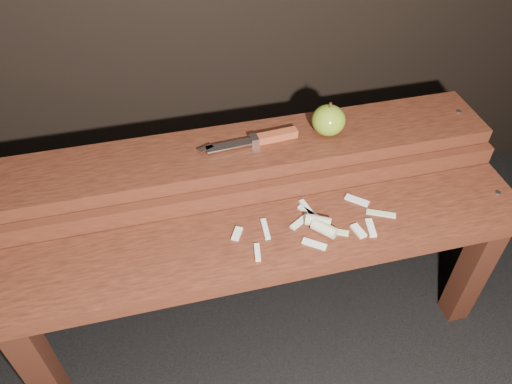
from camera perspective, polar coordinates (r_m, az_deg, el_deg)
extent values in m
plane|color=black|center=(1.45, 0.59, -14.47)|extent=(60.00, 60.00, 0.00)
cube|color=#38180E|center=(1.27, -23.64, -17.62)|extent=(0.06, 0.06, 0.38)
cube|color=#38180E|center=(1.43, 23.48, -8.23)|extent=(0.06, 0.06, 0.38)
cube|color=#4A1F11|center=(1.10, 1.38, -5.78)|extent=(1.20, 0.20, 0.04)
cylinder|color=slate|center=(1.30, 25.94, -0.08)|extent=(0.01, 0.01, 0.00)
cube|color=#38180E|center=(1.41, -23.37, -6.20)|extent=(0.06, 0.06, 0.46)
cube|color=#38180E|center=(1.56, 18.40, 1.03)|extent=(0.06, 0.06, 0.46)
cube|color=#4A1F11|center=(1.14, -0.06, -0.19)|extent=(1.20, 0.02, 0.05)
cube|color=#4A1F11|center=(1.19, -1.27, 4.62)|extent=(1.20, 0.18, 0.04)
cylinder|color=slate|center=(1.39, 22.19, 8.50)|extent=(0.01, 0.01, 0.00)
ellipsoid|color=olive|center=(1.21, 8.29, 8.12)|extent=(0.08, 0.08, 0.07)
cylinder|color=#382314|center=(1.18, 8.50, 9.78)|extent=(0.01, 0.01, 0.01)
cube|color=#953E20|center=(1.19, 2.45, 6.45)|extent=(0.10, 0.03, 0.02)
cube|color=silver|center=(1.18, -0.21, 5.93)|extent=(0.02, 0.03, 0.02)
cube|color=silver|center=(1.16, -3.14, 5.34)|extent=(0.11, 0.03, 0.00)
cube|color=silver|center=(1.16, -5.75, 4.97)|extent=(0.04, 0.03, 0.00)
cube|color=beige|center=(1.05, 0.16, -6.90)|extent=(0.02, 0.05, 0.01)
cube|color=beige|center=(1.08, -2.17, -4.77)|extent=(0.03, 0.04, 0.01)
cube|color=beige|center=(1.14, 5.80, -1.80)|extent=(0.02, 0.05, 0.01)
cube|color=beige|center=(1.11, 5.02, -3.44)|extent=(0.05, 0.04, 0.01)
cube|color=beige|center=(1.09, 1.08, -4.24)|extent=(0.02, 0.06, 0.01)
cube|color=beige|center=(1.11, 11.63, -4.37)|extent=(0.03, 0.04, 0.01)
cube|color=beige|center=(1.13, 6.05, -2.33)|extent=(0.04, 0.05, 0.01)
cube|color=beige|center=(1.07, 6.68, -5.92)|extent=(0.05, 0.04, 0.01)
cube|color=beige|center=(1.17, 11.47, -0.94)|extent=(0.05, 0.05, 0.01)
cube|color=beige|center=(1.12, 12.98, -4.00)|extent=(0.02, 0.05, 0.01)
cylinder|color=#C9BB8C|center=(1.10, 7.12, -3.35)|extent=(0.06, 0.05, 0.03)
cylinder|color=#C9BB8C|center=(1.09, 7.81, -4.15)|extent=(0.06, 0.06, 0.03)
cube|color=#BCC988|center=(1.16, 14.10, -2.41)|extent=(0.06, 0.04, 0.00)
cube|color=#BCC988|center=(1.10, 8.87, -4.45)|extent=(0.06, 0.04, 0.00)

